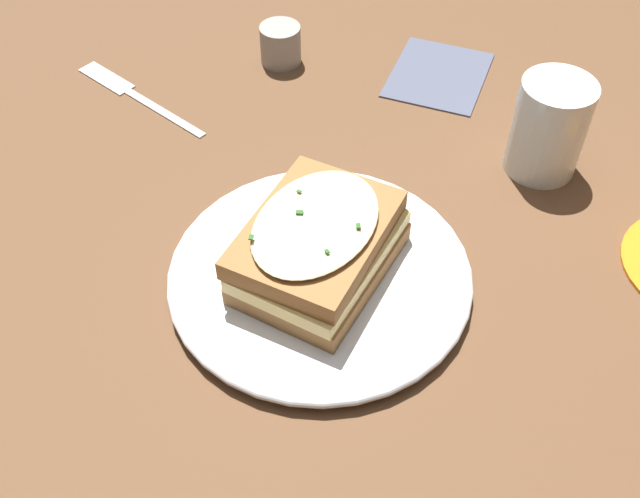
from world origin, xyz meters
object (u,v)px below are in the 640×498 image
dinner_plate (320,275)px  napkin (439,74)px  sandwich (318,246)px  water_glass (549,128)px  condiment_pot (280,44)px  fork (127,90)px

dinner_plate → napkin: size_ratio=2.08×
sandwich → water_glass: water_glass is taller
napkin → condiment_pot: size_ratio=2.69×
dinner_plate → condiment_pot: condiment_pot is taller
fork → condiment_pot: bearing=-30.5°
condiment_pot → sandwich: bearing=17.7°
fork → napkin: 0.35m
sandwich → condiment_pot: size_ratio=3.62×
fork → sandwich: bearing=-101.7°
fork → water_glass: bearing=-65.6°
napkin → condiment_pot: 0.18m
water_glass → napkin: 0.18m
dinner_plate → napkin: dinner_plate is taller
water_glass → napkin: (-0.13, -0.11, -0.05)m
sandwich → dinner_plate: bearing=59.4°
dinner_plate → fork: size_ratio=1.48×
condiment_pot → water_glass: bearing=65.5°
fork → condiment_pot: size_ratio=3.78×
water_glass → condiment_pot: water_glass is taller
fork → condiment_pot: condiment_pot is taller
sandwich → napkin: (-0.32, 0.08, -0.04)m
sandwich → napkin: 0.33m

